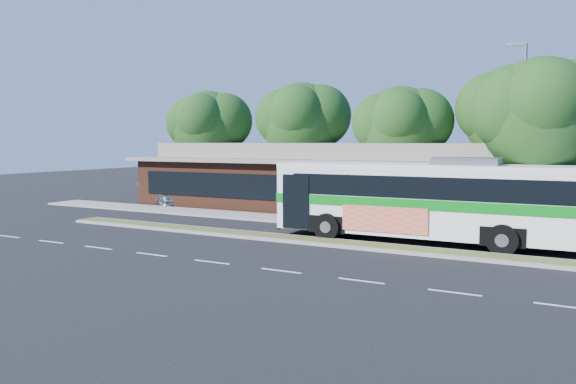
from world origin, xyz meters
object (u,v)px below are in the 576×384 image
lamp_post (522,134)px  transit_bus (428,195)px  sedan (163,194)px  sidewalk_tree (551,114)px

lamp_post → transit_bus: size_ratio=0.66×
transit_bus → sedan: 22.03m
transit_bus → sedan: transit_bus is taller
lamp_post → sidewalk_tree: size_ratio=1.08×
lamp_post → sidewalk_tree: bearing=14.6°
sedan → sidewalk_tree: 26.36m
lamp_post → sidewalk_tree: (1.16, 0.30, 0.90)m
lamp_post → sedan: bearing=172.1°
transit_bus → sidewalk_tree: sidewalk_tree is taller
sedan → lamp_post: bearing=-73.6°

